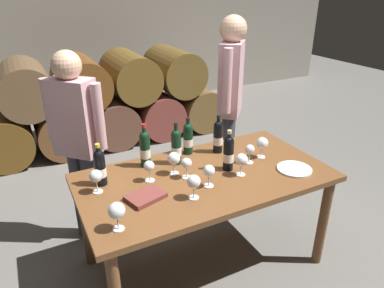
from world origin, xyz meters
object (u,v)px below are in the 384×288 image
(wine_glass_4, at_px, (242,160))
(wine_glass_6, at_px, (250,150))
(wine_glass_2, at_px, (174,159))
(tasting_notebook, at_px, (145,196))
(wine_glass_0, at_px, (194,182))
(wine_glass_9, at_px, (209,171))
(wine_bottle_4, at_px, (176,146))
(wine_glass_1, at_px, (149,167))
(wine_bottle_2, at_px, (100,167))
(wine_glass_8, at_px, (96,177))
(wine_glass_7, at_px, (117,211))
(wine_bottle_1, at_px, (229,153))
(dining_table, at_px, (205,186))
(wine_glass_5, at_px, (187,164))
(wine_bottle_0, at_px, (218,136))
(wine_bottle_5, at_px, (188,138))
(wine_bottle_3, at_px, (145,148))
(taster_seated_left, at_px, (77,134))
(wine_glass_3, at_px, (262,143))
(serving_plate, at_px, (294,169))
(sommelier_presenting, at_px, (230,94))

(wine_glass_4, distance_m, wine_glass_6, 0.20)
(wine_glass_2, relative_size, tasting_notebook, 0.73)
(wine_glass_0, xyz_separation_m, wine_glass_9, (0.15, 0.08, -0.00))
(wine_bottle_4, bearing_deg, wine_glass_1, -150.86)
(wine_bottle_2, distance_m, wine_glass_8, 0.10)
(wine_glass_7, distance_m, tasting_notebook, 0.33)
(wine_bottle_1, xyz_separation_m, wine_bottle_4, (-0.28, 0.25, 0.01))
(wine_bottle_4, bearing_deg, wine_bottle_1, -41.72)
(wine_glass_7, relative_size, tasting_notebook, 0.75)
(dining_table, bearing_deg, wine_glass_4, -26.78)
(wine_glass_0, bearing_deg, wine_glass_5, 73.57)
(wine_glass_2, distance_m, wine_glass_6, 0.56)
(wine_bottle_0, xyz_separation_m, wine_glass_2, (-0.44, -0.16, -0.02))
(wine_bottle_5, distance_m, tasting_notebook, 0.68)
(wine_bottle_3, relative_size, wine_glass_1, 2.19)
(wine_glass_0, distance_m, wine_glass_9, 0.17)
(wine_bottle_3, relative_size, wine_bottle_5, 1.11)
(wine_bottle_2, distance_m, wine_glass_4, 0.92)
(wine_glass_8, bearing_deg, taster_seated_left, 89.58)
(dining_table, distance_m, wine_glass_5, 0.24)
(wine_glass_2, bearing_deg, wine_glass_1, -175.91)
(wine_glass_2, distance_m, wine_glass_4, 0.45)
(wine_glass_3, bearing_deg, wine_glass_1, 176.21)
(wine_bottle_4, relative_size, wine_glass_5, 2.15)
(wine_bottle_1, relative_size, wine_glass_5, 2.03)
(wine_bottle_0, height_order, tasting_notebook, wine_bottle_0)
(wine_bottle_2, bearing_deg, wine_bottle_3, 17.41)
(wine_glass_0, distance_m, wine_glass_4, 0.43)
(wine_bottle_5, bearing_deg, wine_glass_3, -34.56)
(wine_bottle_4, relative_size, wine_glass_6, 2.19)
(wine_bottle_0, bearing_deg, serving_plate, -56.71)
(wine_bottle_1, relative_size, sommelier_presenting, 0.17)
(wine_glass_0, xyz_separation_m, serving_plate, (0.79, -0.01, -0.10))
(wine_glass_2, xyz_separation_m, tasting_notebook, (-0.28, -0.20, -0.10))
(wine_glass_6, height_order, taster_seated_left, taster_seated_left)
(wine_bottle_3, bearing_deg, wine_bottle_0, -3.63)
(wine_bottle_4, bearing_deg, wine_glass_5, -97.36)
(wine_glass_1, distance_m, serving_plate, 1.01)
(wine_glass_4, relative_size, taster_seated_left, 0.10)
(wine_glass_2, relative_size, wine_glass_5, 1.10)
(wine_glass_4, height_order, wine_glass_8, wine_glass_4)
(wine_glass_5, height_order, wine_glass_9, wine_glass_9)
(dining_table, relative_size, wine_glass_5, 11.70)
(wine_glass_4, bearing_deg, wine_glass_2, 150.64)
(wine_glass_7, distance_m, taster_seated_left, 1.02)
(wine_bottle_5, bearing_deg, wine_bottle_1, -69.76)
(wine_glass_5, bearing_deg, sommelier_presenting, 42.16)
(wine_bottle_5, bearing_deg, wine_glass_9, -101.30)
(wine_glass_1, height_order, wine_glass_4, wine_glass_4)
(dining_table, height_order, wine_glass_4, wine_glass_4)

